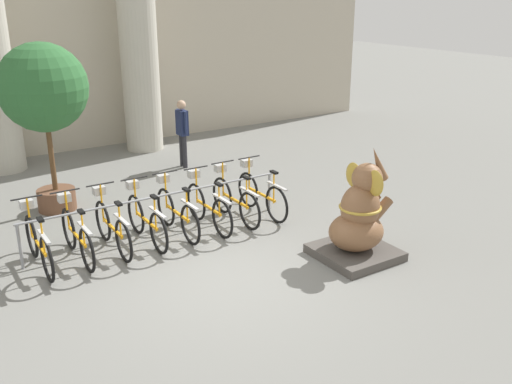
# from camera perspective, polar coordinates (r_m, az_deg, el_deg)

# --- Properties ---
(ground_plane) EXTENTS (60.00, 60.00, 0.00)m
(ground_plane) POSITION_cam_1_polar(r_m,az_deg,el_deg) (8.83, -2.89, -8.38)
(ground_plane) COLOR slate
(building_facade) EXTENTS (20.00, 0.20, 6.00)m
(building_facade) POSITION_cam_1_polar(r_m,az_deg,el_deg) (15.90, -19.34, 14.47)
(building_facade) COLOR #BCB29E
(building_facade) RESTS_ON ground_plane
(column_right) EXTENTS (1.22, 1.22, 5.16)m
(column_right) POSITION_cam_1_polar(r_m,az_deg,el_deg) (15.53, -11.63, 13.64)
(column_right) COLOR #BCB7A8
(column_right) RESTS_ON ground_plane
(bike_rack) EXTENTS (4.77, 0.05, 0.77)m
(bike_rack) POSITION_cam_1_polar(r_m,az_deg,el_deg) (10.08, -9.72, -1.08)
(bike_rack) COLOR gray
(bike_rack) RESTS_ON ground_plane
(bicycle_0) EXTENTS (0.48, 1.72, 1.05)m
(bicycle_0) POSITION_cam_1_polar(r_m,az_deg,el_deg) (9.52, -20.97, -4.79)
(bicycle_0) COLOR black
(bicycle_0) RESTS_ON ground_plane
(bicycle_1) EXTENTS (0.48, 1.72, 1.05)m
(bicycle_1) POSITION_cam_1_polar(r_m,az_deg,el_deg) (9.62, -17.51, -4.11)
(bicycle_1) COLOR black
(bicycle_1) RESTS_ON ground_plane
(bicycle_2) EXTENTS (0.48, 1.72, 1.05)m
(bicycle_2) POSITION_cam_1_polar(r_m,az_deg,el_deg) (9.79, -14.21, -3.36)
(bicycle_2) COLOR black
(bicycle_2) RESTS_ON ground_plane
(bicycle_3) EXTENTS (0.48, 1.72, 1.05)m
(bicycle_3) POSITION_cam_1_polar(r_m,az_deg,el_deg) (9.96, -10.96, -2.70)
(bicycle_3) COLOR black
(bicycle_3) RESTS_ON ground_plane
(bicycle_4) EXTENTS (0.48, 1.72, 1.05)m
(bicycle_4) POSITION_cam_1_polar(r_m,az_deg,el_deg) (10.20, -7.94, -1.97)
(bicycle_4) COLOR black
(bicycle_4) RESTS_ON ground_plane
(bicycle_5) EXTENTS (0.48, 1.72, 1.05)m
(bicycle_5) POSITION_cam_1_polar(r_m,az_deg,el_deg) (10.39, -4.85, -1.42)
(bicycle_5) COLOR black
(bicycle_5) RESTS_ON ground_plane
(bicycle_6) EXTENTS (0.48, 1.72, 1.05)m
(bicycle_6) POSITION_cam_1_polar(r_m,az_deg,el_deg) (10.71, -2.16, -0.73)
(bicycle_6) COLOR black
(bicycle_6) RESTS_ON ground_plane
(bicycle_7) EXTENTS (0.48, 1.72, 1.05)m
(bicycle_7) POSITION_cam_1_polar(r_m,az_deg,el_deg) (11.00, 0.50, -0.14)
(bicycle_7) COLOR black
(bicycle_7) RESTS_ON ground_plane
(elephant_statue) EXTENTS (1.21, 1.21, 1.84)m
(elephant_statue) POSITION_cam_1_polar(r_m,az_deg,el_deg) (9.33, 10.26, -2.86)
(elephant_statue) COLOR #4C4742
(elephant_statue) RESTS_ON ground_plane
(person_pedestrian) EXTENTS (0.22, 0.47, 1.65)m
(person_pedestrian) POSITION_cam_1_polar(r_m,az_deg,el_deg) (13.94, -7.39, 6.40)
(person_pedestrian) COLOR #28282D
(person_pedestrian) RESTS_ON ground_plane
(potted_tree) EXTENTS (1.66, 1.66, 3.26)m
(potted_tree) POSITION_cam_1_polar(r_m,az_deg,el_deg) (11.44, -20.48, 9.24)
(potted_tree) COLOR brown
(potted_tree) RESTS_ON ground_plane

